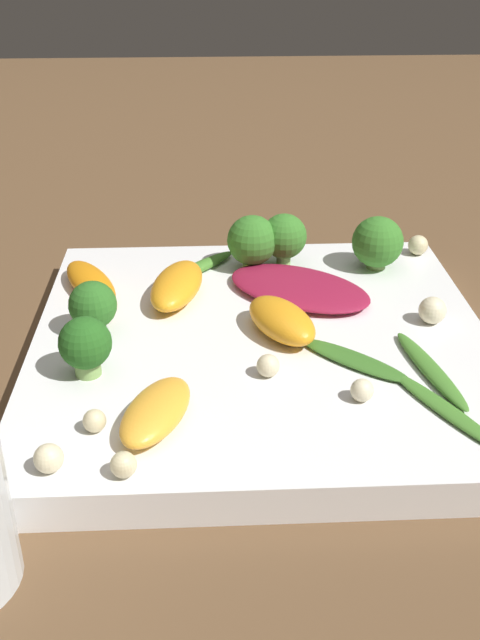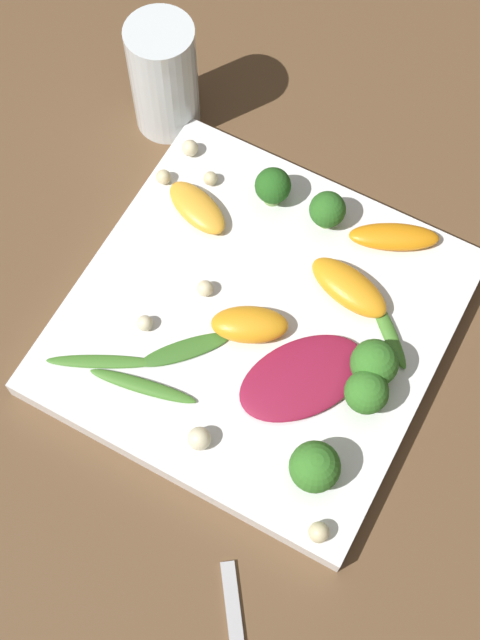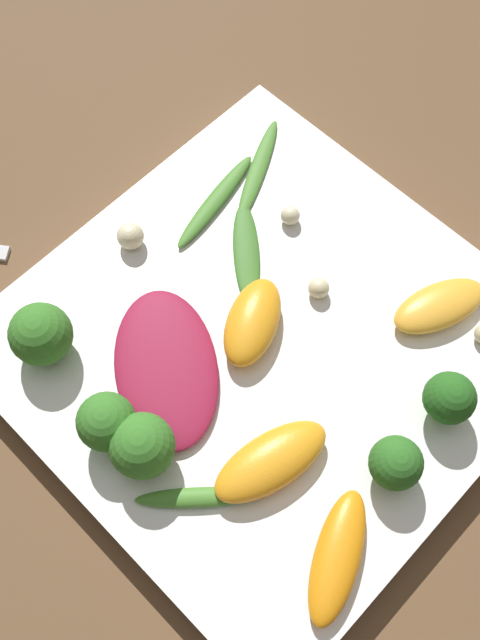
% 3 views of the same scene
% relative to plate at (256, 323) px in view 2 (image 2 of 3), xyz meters
% --- Properties ---
extents(ground_plane, '(2.40, 2.40, 0.00)m').
position_rel_plate_xyz_m(ground_plane, '(0.00, 0.00, -0.01)').
color(ground_plane, brown).
extents(plate, '(0.30, 0.30, 0.02)m').
position_rel_plate_xyz_m(plate, '(0.00, 0.00, 0.00)').
color(plate, white).
rests_on(plate, ground_plane).
extents(drinking_glass, '(0.06, 0.06, 0.12)m').
position_rel_plate_xyz_m(drinking_glass, '(-0.18, 0.15, 0.05)').
color(drinking_glass, white).
rests_on(drinking_glass, ground_plane).
extents(radicchio_leaf_0, '(0.12, 0.13, 0.01)m').
position_rel_plate_xyz_m(radicchio_leaf_0, '(0.06, -0.03, 0.02)').
color(radicchio_leaf_0, maroon).
rests_on(radicchio_leaf_0, plate).
extents(orange_segment_0, '(0.07, 0.06, 0.02)m').
position_rel_plate_xyz_m(orange_segment_0, '(0.00, -0.01, 0.02)').
color(orange_segment_0, orange).
rests_on(orange_segment_0, plate).
extents(orange_segment_1, '(0.08, 0.05, 0.02)m').
position_rel_plate_xyz_m(orange_segment_1, '(0.06, 0.06, 0.02)').
color(orange_segment_1, orange).
rests_on(orange_segment_1, plate).
extents(orange_segment_2, '(0.07, 0.05, 0.02)m').
position_rel_plate_xyz_m(orange_segment_2, '(-0.09, 0.06, 0.02)').
color(orange_segment_2, '#FCAD33').
rests_on(orange_segment_2, plate).
extents(orange_segment_3, '(0.08, 0.06, 0.02)m').
position_rel_plate_xyz_m(orange_segment_3, '(0.07, 0.12, 0.02)').
color(orange_segment_3, orange).
rests_on(orange_segment_3, plate).
extents(broccoli_floret_0, '(0.04, 0.04, 0.04)m').
position_rel_plate_xyz_m(broccoli_floret_0, '(0.10, -0.00, 0.03)').
color(broccoli_floret_0, '#7A9E51').
rests_on(broccoli_floret_0, plate).
extents(broccoli_floret_1, '(0.04, 0.04, 0.04)m').
position_rel_plate_xyz_m(broccoli_floret_1, '(0.11, -0.03, 0.04)').
color(broccoli_floret_1, '#84AD5B').
rests_on(broccoli_floret_1, plate).
extents(broccoli_floret_2, '(0.03, 0.03, 0.04)m').
position_rel_plate_xyz_m(broccoli_floret_2, '(0.01, 0.11, 0.03)').
color(broccoli_floret_2, '#84AD5B').
rests_on(broccoli_floret_2, plate).
extents(broccoli_floret_3, '(0.04, 0.04, 0.04)m').
position_rel_plate_xyz_m(broccoli_floret_3, '(0.10, -0.10, 0.03)').
color(broccoli_floret_3, '#7A9E51').
rests_on(broccoli_floret_3, plate).
extents(broccoli_floret_4, '(0.03, 0.03, 0.04)m').
position_rel_plate_xyz_m(broccoli_floret_4, '(-0.04, 0.11, 0.03)').
color(broccoli_floret_4, '#84AD5B').
rests_on(broccoli_floret_4, plate).
extents(arugula_sprig_0, '(0.07, 0.07, 0.00)m').
position_rel_plate_xyz_m(arugula_sprig_0, '(-0.04, -0.05, 0.01)').
color(arugula_sprig_0, '#3D7528').
rests_on(arugula_sprig_0, plate).
extents(arugula_sprig_1, '(0.06, 0.06, 0.01)m').
position_rel_plate_xyz_m(arugula_sprig_1, '(0.10, 0.04, 0.02)').
color(arugula_sprig_1, '#47842D').
rests_on(arugula_sprig_1, plate).
extents(arugula_sprig_2, '(0.09, 0.03, 0.01)m').
position_rel_plate_xyz_m(arugula_sprig_2, '(-0.05, -0.10, 0.01)').
color(arugula_sprig_2, '#47842D').
rests_on(arugula_sprig_2, plate).
extents(arugula_sprig_3, '(0.09, 0.05, 0.00)m').
position_rel_plate_xyz_m(arugula_sprig_3, '(-0.09, -0.10, 0.01)').
color(arugula_sprig_3, '#47842D').
rests_on(arugula_sprig_3, plate).
extents(macadamia_nut_0, '(0.02, 0.02, 0.02)m').
position_rel_plate_xyz_m(macadamia_nut_0, '(0.13, -0.14, 0.02)').
color(macadamia_nut_0, beige).
rests_on(macadamia_nut_0, plate).
extents(macadamia_nut_1, '(0.01, 0.01, 0.01)m').
position_rel_plate_xyz_m(macadamia_nut_1, '(-0.14, 0.08, 0.02)').
color(macadamia_nut_1, beige).
rests_on(macadamia_nut_1, plate).
extents(macadamia_nut_2, '(0.01, 0.01, 0.01)m').
position_rel_plate_xyz_m(macadamia_nut_2, '(-0.08, -0.05, 0.02)').
color(macadamia_nut_2, beige).
rests_on(macadamia_nut_2, plate).
extents(macadamia_nut_3, '(0.01, 0.01, 0.01)m').
position_rel_plate_xyz_m(macadamia_nut_3, '(-0.10, 0.10, 0.02)').
color(macadamia_nut_3, beige).
rests_on(macadamia_nut_3, plate).
extents(macadamia_nut_4, '(0.02, 0.02, 0.02)m').
position_rel_plate_xyz_m(macadamia_nut_4, '(0.01, -0.12, 0.02)').
color(macadamia_nut_4, beige).
rests_on(macadamia_nut_4, plate).
extents(macadamia_nut_5, '(0.02, 0.02, 0.02)m').
position_rel_plate_xyz_m(macadamia_nut_5, '(-0.13, 0.12, 0.02)').
color(macadamia_nut_5, beige).
rests_on(macadamia_nut_5, plate).
extents(macadamia_nut_6, '(0.01, 0.01, 0.01)m').
position_rel_plate_xyz_m(macadamia_nut_6, '(-0.05, -0.00, 0.02)').
color(macadamia_nut_6, beige).
rests_on(macadamia_nut_6, plate).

